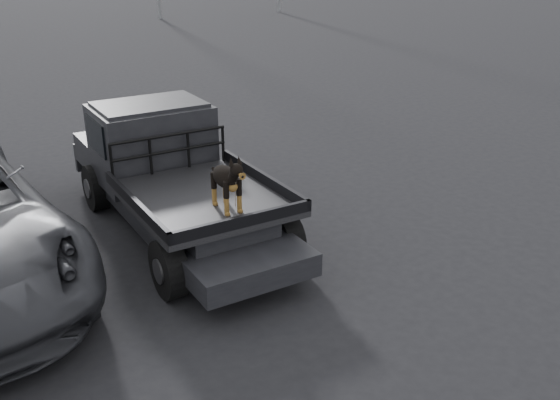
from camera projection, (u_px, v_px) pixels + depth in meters
ground at (276, 263)px, 8.60m from camera, size 120.00×120.00×0.00m
flatbed_ute at (178, 203)px, 9.39m from camera, size 2.00×5.40×0.92m
ute_cab at (151, 130)px, 9.79m from camera, size 1.72×1.30×0.88m
headache_rack at (170, 153)px, 9.27m from camera, size 1.80×0.08×0.55m
dog at (226, 182)px, 7.91m from camera, size 0.32×0.60×0.74m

